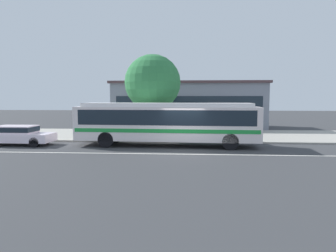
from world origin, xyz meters
The scene contains 8 objects.
ground_plane centered at (0.00, 0.00, 0.00)m, with size 120.00×120.00×0.00m, color #38393C.
sidewalk_slab centered at (0.00, 7.41, 0.06)m, with size 60.00×8.00×0.12m, color #A39F95.
lane_stripe_center centered at (0.00, -0.80, 0.00)m, with size 56.00×0.16×0.01m, color silver.
transit_bus centered at (-1.07, 2.06, 1.63)m, with size 11.77×3.03×2.80m.
sedan_behind_bus centered at (-10.95, 1.78, 0.72)m, with size 4.41×1.85×1.29m.
pedestrian_waiting_near_sign centered at (-0.58, 5.43, 1.03)m, with size 0.46×0.46×1.57m.
street_tree_near_stop centered at (-2.40, 5.44, 4.26)m, with size 4.20×4.20×6.25m.
station_building centered at (0.29, 14.69, 2.39)m, with size 15.39×7.23×4.76m.
Camera 1 is at (0.29, -17.47, 3.10)m, focal length 32.50 mm.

